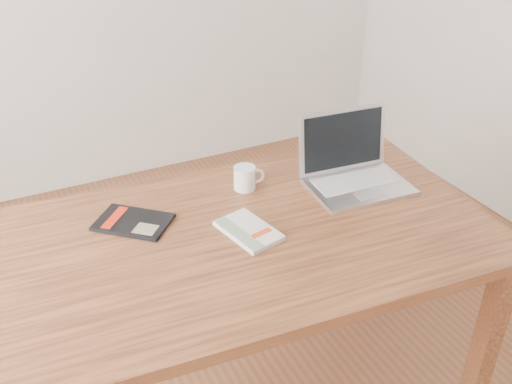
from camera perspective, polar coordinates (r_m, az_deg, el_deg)
name	(u,v)px	position (r m, az deg, el deg)	size (l,w,h in m)	color
room	(168,64)	(1.35, -8.81, 12.53)	(4.04, 4.04, 2.70)	brown
desk	(250,255)	(1.84, -0.57, -6.29)	(1.60, 1.00, 0.75)	brown
white_guidebook	(248,231)	(1.78, -0.76, -3.89)	(0.17, 0.23, 0.02)	beige
black_guidebook	(133,222)	(1.86, -12.19, -2.96)	(0.27, 0.27, 0.01)	black
laptop	(353,169)	(2.06, 9.68, 2.23)	(0.37, 0.30, 0.25)	silver
coffee_mug	(245,177)	(2.00, -1.07, 1.48)	(0.11, 0.08, 0.08)	white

